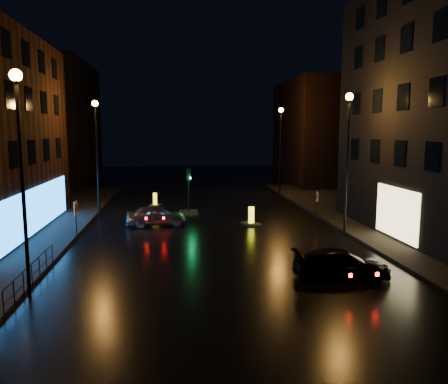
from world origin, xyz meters
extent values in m
plane|color=black|center=(0.00, 0.00, 0.00)|extent=(120.00, 120.00, 0.00)
cube|color=black|center=(14.00, 8.00, 0.07)|extent=(12.00, 44.00, 0.15)
cube|color=black|center=(-16.00, 35.00, 7.00)|extent=(8.00, 16.00, 14.00)
cube|color=black|center=(15.00, 32.00, 6.00)|extent=(8.00, 14.00, 12.00)
cylinder|color=black|center=(-7.80, -2.00, 4.00)|extent=(0.14, 0.14, 8.00)
cylinder|color=black|center=(-7.80, -2.00, 8.00)|extent=(0.20, 0.20, 0.25)
sphere|color=orange|center=(-7.80, -2.00, 8.15)|extent=(0.44, 0.44, 0.44)
cylinder|color=black|center=(-7.80, 14.00, 4.00)|extent=(0.14, 0.14, 8.00)
cylinder|color=black|center=(-7.80, 14.00, 8.00)|extent=(0.20, 0.20, 0.25)
sphere|color=orange|center=(-7.80, 14.00, 8.15)|extent=(0.44, 0.44, 0.44)
cylinder|color=black|center=(7.80, 6.00, 4.00)|extent=(0.14, 0.14, 8.00)
cylinder|color=black|center=(7.80, 6.00, 8.00)|extent=(0.20, 0.20, 0.25)
sphere|color=orange|center=(7.80, 6.00, 8.15)|extent=(0.44, 0.44, 0.44)
cylinder|color=black|center=(7.80, 22.00, 4.00)|extent=(0.14, 0.14, 8.00)
cylinder|color=black|center=(7.80, 22.00, 8.00)|extent=(0.20, 0.20, 0.25)
sphere|color=orange|center=(7.80, 22.00, 8.15)|extent=(0.44, 0.44, 0.44)
cube|color=black|center=(-1.20, 14.00, 0.06)|extent=(1.40, 2.40, 0.12)
cylinder|color=black|center=(-1.20, 14.00, 1.40)|extent=(0.12, 0.12, 2.80)
cube|color=black|center=(-1.20, 14.00, 3.00)|extent=(0.28, 0.22, 0.90)
cylinder|color=#0CFF59|center=(-1.06, 14.00, 2.72)|extent=(0.05, 0.18, 0.18)
cylinder|color=black|center=(-8.00, -1.00, 0.97)|extent=(0.05, 6.00, 0.05)
cylinder|color=black|center=(-8.00, -1.00, 0.50)|extent=(0.04, 6.00, 0.04)
cylinder|color=black|center=(-8.00, -4.00, 0.50)|extent=(0.04, 0.04, 1.00)
cylinder|color=black|center=(-8.00, -1.00, 0.50)|extent=(0.04, 0.04, 1.00)
cylinder|color=black|center=(-8.00, 2.00, 0.50)|extent=(0.04, 0.04, 1.00)
imported|color=#9DA0A5|center=(-3.48, 10.13, 0.67)|extent=(4.09, 1.97, 1.35)
imported|color=black|center=(4.72, -1.28, 0.60)|extent=(4.22, 1.94, 1.20)
cube|color=black|center=(2.79, 9.62, 0.06)|extent=(1.32, 1.60, 0.11)
cube|color=#FFF419|center=(2.79, 9.62, 0.63)|extent=(0.37, 0.30, 1.15)
cube|color=black|center=(2.79, 9.62, 0.63)|extent=(0.33, 0.14, 0.69)
cube|color=black|center=(-3.87, 17.84, 0.05)|extent=(1.05, 1.37, 0.10)
cube|color=yellow|center=(-3.87, 17.84, 0.57)|extent=(0.32, 0.24, 1.03)
cube|color=black|center=(-3.87, 17.84, 0.57)|extent=(0.31, 0.08, 0.62)
cylinder|color=black|center=(-7.69, 5.80, 1.16)|extent=(0.06, 0.06, 2.31)
cube|color=silver|center=(-7.69, 5.80, 2.00)|extent=(0.08, 0.58, 0.79)
cylinder|color=#B20C0C|center=(-7.66, 5.80, 2.00)|extent=(0.05, 0.46, 0.46)
cylinder|color=black|center=(7.40, 9.94, 1.02)|extent=(0.06, 0.06, 2.05)
cube|color=silver|center=(7.40, 9.94, 1.77)|extent=(0.11, 0.51, 0.70)
cylinder|color=#B20C0C|center=(7.37, 9.94, 1.77)|extent=(0.07, 0.41, 0.41)
camera|label=1|loc=(-2.34, -18.53, 6.21)|focal=35.00mm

